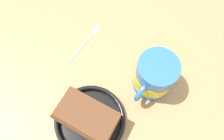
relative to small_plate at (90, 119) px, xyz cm
name	(u,v)px	position (x,y,z in cm)	size (l,w,h in cm)	color
ground_plane	(75,99)	(5.83, 2.39, -1.92)	(111.13, 111.13, 2.19)	tan
small_plate	(90,119)	(0.00, 0.00, 0.00)	(15.28, 15.28, 1.67)	black
cake_slice	(88,118)	(-0.20, 0.19, 3.02)	(12.88, 12.97, 6.17)	#472814
tea_mug	(154,76)	(4.38, -15.23, 4.10)	(8.58, 10.05, 10.07)	#3372BF
teaspoon	(91,35)	(20.78, -4.97, -0.48)	(9.52, 10.81, 0.80)	silver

